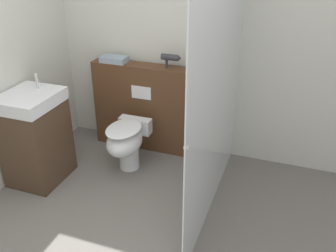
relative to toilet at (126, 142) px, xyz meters
The scene contains 7 objects.
wall_back 1.26m from the toilet, 52.45° to the left, with size 8.00×0.06×2.50m.
partition_panel 0.54m from the toilet, 90.36° to the left, with size 1.17×0.21×0.97m.
shower_glass 1.25m from the toilet, 14.11° to the right, with size 0.04×1.78×2.20m.
toilet is the anchor object (origin of this frame).
sink_vanity 0.87m from the toilet, 150.47° to the right, with size 0.48×0.56×1.05m.
hair_drier 0.95m from the toilet, 59.97° to the left, with size 0.21×0.06×0.15m.
folded_towel 0.91m from the toilet, 124.75° to the left, with size 0.28×0.16×0.06m.
Camera 1 is at (0.98, -1.74, 2.19)m, focal length 40.00 mm.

